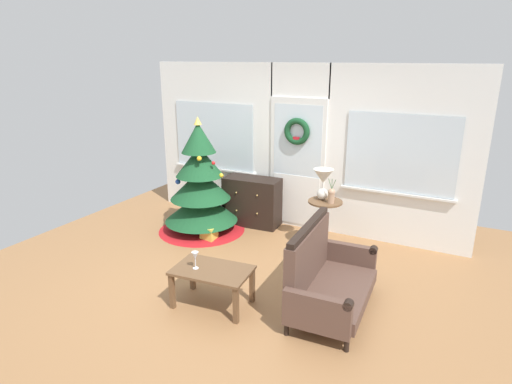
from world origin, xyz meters
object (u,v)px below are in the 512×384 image
at_px(settee_sofa, 324,277).
at_px(flower_vase, 331,195).
at_px(christmas_tree, 200,191).
at_px(coffee_table, 212,275).
at_px(gift_box, 209,233).
at_px(dresser_cabinet, 252,201).
at_px(side_table, 325,215).
at_px(wine_glass, 195,257).
at_px(table_lamp, 323,180).

bearing_deg(settee_sofa, flower_vase, 105.98).
relative_size(christmas_tree, coffee_table, 2.02).
bearing_deg(gift_box, dresser_cabinet, 72.89).
bearing_deg(coffee_table, side_table, 73.35).
xyz_separation_m(christmas_tree, side_table, (1.93, 0.25, -0.15)).
xyz_separation_m(wine_glass, gift_box, (-0.85, 1.53, -0.47)).
relative_size(settee_sofa, coffee_table, 1.56).
relative_size(side_table, coffee_table, 0.80).
distance_m(table_lamp, wine_glass, 2.25).
xyz_separation_m(coffee_table, gift_box, (-1.01, 1.46, -0.27)).
xyz_separation_m(dresser_cabinet, coffee_table, (0.74, -2.34, -0.02)).
distance_m(coffee_table, gift_box, 1.80).
bearing_deg(christmas_tree, dresser_cabinet, 45.67).
bearing_deg(table_lamp, flower_vase, -32.01).
relative_size(flower_vase, wine_glass, 1.79).
height_order(dresser_cabinet, side_table, dresser_cabinet).
relative_size(christmas_tree, dresser_cabinet, 1.94).
bearing_deg(dresser_cabinet, table_lamp, -13.56).
height_order(coffee_table, wine_glass, wine_glass).
bearing_deg(christmas_tree, settee_sofa, -26.91).
distance_m(dresser_cabinet, flower_vase, 1.56).
xyz_separation_m(dresser_cabinet, wine_glass, (0.58, -2.41, 0.19)).
xyz_separation_m(christmas_tree, dresser_cabinet, (0.59, 0.60, -0.26)).
height_order(settee_sofa, gift_box, settee_sofa).
height_order(dresser_cabinet, coffee_table, dresser_cabinet).
bearing_deg(side_table, table_lamp, 146.31).
bearing_deg(dresser_cabinet, gift_box, -107.11).
bearing_deg(wine_glass, side_table, 69.69).
bearing_deg(flower_vase, side_table, 149.04).
distance_m(coffee_table, wine_glass, 0.28).
bearing_deg(gift_box, wine_glass, -61.00).
bearing_deg(flower_vase, dresser_cabinet, 164.16).
height_order(christmas_tree, side_table, christmas_tree).
relative_size(settee_sofa, gift_box, 6.60).
relative_size(christmas_tree, wine_glass, 9.20).
bearing_deg(flower_vase, wine_glass, -113.32).
relative_size(dresser_cabinet, flower_vase, 2.65).
relative_size(flower_vase, gift_box, 1.66).
bearing_deg(wine_glass, dresser_cabinet, 103.48).
bearing_deg(wine_glass, coffee_table, 22.02).
bearing_deg(settee_sofa, side_table, 108.87).
height_order(table_lamp, coffee_table, table_lamp).
distance_m(dresser_cabinet, coffee_table, 2.46).
relative_size(table_lamp, coffee_table, 0.50).
bearing_deg(coffee_table, dresser_cabinet, 107.62).
xyz_separation_m(christmas_tree, table_lamp, (1.87, 0.29, 0.35)).
height_order(coffee_table, gift_box, coffee_table).
distance_m(dresser_cabinet, wine_glass, 2.48).
relative_size(side_table, flower_vase, 2.03).
xyz_separation_m(settee_sofa, flower_vase, (-0.41, 1.43, 0.45)).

